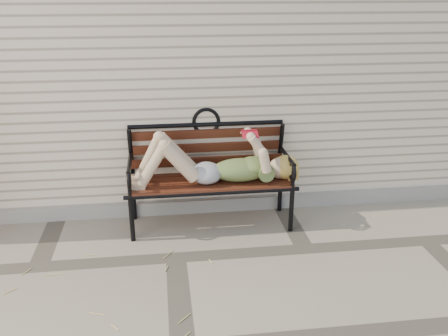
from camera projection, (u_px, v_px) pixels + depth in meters
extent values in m
plane|color=gray|center=(176.00, 258.00, 4.68)|extent=(80.00, 80.00, 0.00)
cube|color=beige|center=(163.00, 52.00, 6.93)|extent=(8.00, 4.00, 3.00)
cube|color=#A09990|center=(172.00, 207.00, 5.56)|extent=(8.00, 0.10, 0.15)
cylinder|color=black|center=(132.00, 218.00, 4.91)|extent=(0.05, 0.05, 0.49)
cylinder|color=black|center=(134.00, 198.00, 5.36)|extent=(0.05, 0.05, 0.49)
cylinder|color=black|center=(291.00, 209.00, 5.10)|extent=(0.05, 0.05, 0.49)
cylinder|color=black|center=(280.00, 190.00, 5.56)|extent=(0.05, 0.05, 0.49)
cube|color=#5B2417|center=(210.00, 182.00, 5.14)|extent=(1.66, 0.53, 0.03)
cylinder|color=black|center=(213.00, 193.00, 4.92)|extent=(1.75, 0.04, 0.04)
cylinder|color=black|center=(208.00, 175.00, 5.38)|extent=(1.75, 0.04, 0.04)
torus|color=black|center=(206.00, 121.00, 5.29)|extent=(0.30, 0.04, 0.30)
ellipsoid|color=#092F41|center=(240.00, 170.00, 5.11)|extent=(0.59, 0.34, 0.23)
ellipsoid|color=#092F41|center=(253.00, 166.00, 5.11)|extent=(0.28, 0.33, 0.17)
ellipsoid|color=#A0A0A5|center=(206.00, 173.00, 5.07)|extent=(0.33, 0.37, 0.21)
sphere|color=beige|center=(281.00, 168.00, 5.16)|extent=(0.24, 0.24, 0.24)
ellipsoid|color=#EAD058|center=(286.00, 167.00, 5.16)|extent=(0.27, 0.28, 0.25)
cube|color=#A41223|center=(249.00, 131.00, 4.97)|extent=(0.15, 0.02, 0.02)
cube|color=beige|center=(250.00, 135.00, 4.94)|extent=(0.15, 0.10, 0.05)
cube|color=beige|center=(248.00, 132.00, 5.02)|extent=(0.15, 0.10, 0.05)
cube|color=#A41223|center=(250.00, 134.00, 4.93)|extent=(0.16, 0.10, 0.06)
cube|color=#A41223|center=(248.00, 132.00, 5.02)|extent=(0.16, 0.10, 0.06)
cylinder|color=#E4C36F|center=(30.00, 262.00, 4.59)|extent=(0.14, 0.07, 0.01)
cylinder|color=#E4C36F|center=(105.00, 260.00, 4.64)|extent=(0.08, 0.08, 0.01)
cylinder|color=#E4C36F|center=(136.00, 317.00, 3.85)|extent=(0.12, 0.05, 0.01)
cylinder|color=#E4C36F|center=(154.00, 256.00, 4.71)|extent=(0.07, 0.04, 0.01)
cylinder|color=#E4C36F|center=(169.00, 274.00, 4.41)|extent=(0.11, 0.13, 0.01)
cylinder|color=#E4C36F|center=(96.00, 300.00, 4.06)|extent=(0.10, 0.06, 0.01)
cylinder|color=#E4C36F|center=(176.00, 310.00, 3.94)|extent=(0.05, 0.09, 0.01)
cylinder|color=#E4C36F|center=(185.00, 261.00, 4.62)|extent=(0.13, 0.07, 0.01)
cylinder|color=#E4C36F|center=(210.00, 270.00, 4.47)|extent=(0.03, 0.10, 0.01)
cylinder|color=#E4C36F|center=(192.00, 277.00, 4.37)|extent=(0.05, 0.07, 0.01)
cylinder|color=#E4C36F|center=(34.00, 276.00, 4.38)|extent=(0.04, 0.15, 0.01)
cylinder|color=#E4C36F|center=(161.00, 251.00, 4.79)|extent=(0.13, 0.07, 0.01)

